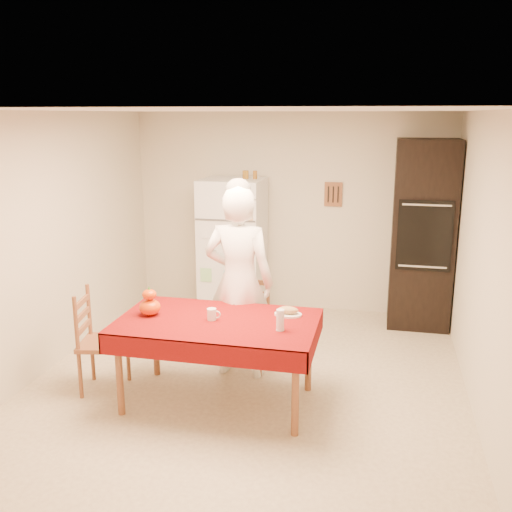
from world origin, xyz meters
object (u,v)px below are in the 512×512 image
(chair_left, at_px, (96,337))
(chair_far, at_px, (248,317))
(dining_table, at_px, (217,328))
(seated_woman, at_px, (239,282))
(refrigerator, at_px, (233,247))
(bread_plate, at_px, (288,314))
(oven_cabinet, at_px, (423,235))
(pumpkin_lower, at_px, (150,307))
(wine_glass, at_px, (280,320))
(coffee_mug, at_px, (212,314))

(chair_left, bearing_deg, chair_far, -67.27)
(chair_left, bearing_deg, dining_table, -100.71)
(chair_left, xyz_separation_m, seated_woman, (1.18, 0.61, 0.42))
(dining_table, xyz_separation_m, seated_woman, (0.04, 0.60, 0.23))
(chair_left, bearing_deg, refrigerator, -26.91)
(bread_plate, bearing_deg, chair_far, 131.46)
(refrigerator, bearing_deg, chair_far, -69.92)
(oven_cabinet, distance_m, pumpkin_lower, 3.40)
(refrigerator, relative_size, chair_left, 1.79)
(refrigerator, relative_size, wine_glass, 9.66)
(coffee_mug, height_order, bread_plate, coffee_mug)
(chair_left, relative_size, bread_plate, 3.96)
(dining_table, height_order, seated_woman, seated_woman)
(dining_table, bearing_deg, oven_cabinet, 53.02)
(oven_cabinet, xyz_separation_m, pumpkin_lower, (-2.40, -2.39, -0.27))
(pumpkin_lower, relative_size, bread_plate, 0.78)
(refrigerator, height_order, seated_woman, seated_woman)
(refrigerator, bearing_deg, wine_glass, -66.77)
(refrigerator, xyz_separation_m, bread_plate, (1.05, -2.09, -0.08))
(oven_cabinet, distance_m, chair_left, 3.84)
(pumpkin_lower, height_order, wine_glass, wine_glass)
(pumpkin_lower, bearing_deg, oven_cabinet, 44.79)
(seated_woman, relative_size, coffee_mug, 18.47)
(coffee_mug, bearing_deg, dining_table, 4.76)
(dining_table, xyz_separation_m, coffee_mug, (-0.05, -0.00, 0.12))
(chair_left, distance_m, wine_glass, 1.75)
(dining_table, distance_m, bread_plate, 0.63)
(pumpkin_lower, xyz_separation_m, wine_glass, (1.17, -0.11, 0.02))
(coffee_mug, xyz_separation_m, pumpkin_lower, (-0.56, 0.00, 0.02))
(chair_far, distance_m, chair_left, 1.47)
(refrigerator, distance_m, seated_woman, 1.81)
(refrigerator, xyz_separation_m, pumpkin_lower, (-0.12, -2.34, -0.02))
(oven_cabinet, bearing_deg, bread_plate, -119.84)
(dining_table, relative_size, chair_far, 1.79)
(coffee_mug, bearing_deg, seated_woman, 82.15)
(refrigerator, distance_m, pumpkin_lower, 2.34)
(seated_woman, height_order, wine_glass, seated_woman)
(seated_woman, distance_m, wine_glass, 0.89)
(coffee_mug, relative_size, pumpkin_lower, 0.53)
(chair_far, xyz_separation_m, chair_left, (-1.22, -0.82, 0.00))
(chair_far, height_order, bread_plate, chair_far)
(seated_woman, bearing_deg, bread_plate, 148.57)
(oven_cabinet, height_order, chair_left, oven_cabinet)
(seated_woman, distance_m, bread_plate, 0.66)
(refrigerator, xyz_separation_m, dining_table, (0.49, -2.34, -0.16))
(pumpkin_lower, bearing_deg, bread_plate, 12.02)
(oven_cabinet, height_order, wine_glass, oven_cabinet)
(chair_left, distance_m, bread_plate, 1.75)
(refrigerator, bearing_deg, coffee_mug, -79.41)
(seated_woman, bearing_deg, pumpkin_lower, 45.66)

